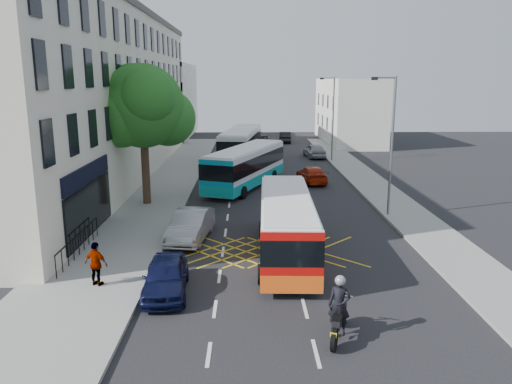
{
  "coord_description": "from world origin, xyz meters",
  "views": [
    {
      "loc": [
        -2.04,
        -16.37,
        7.99
      ],
      "look_at": [
        -1.57,
        9.06,
        2.2
      ],
      "focal_mm": 35.0,
      "sensor_mm": 36.0,
      "label": 1
    }
  ],
  "objects_px": {
    "parked_car_silver": "(191,225)",
    "pedestrian_far": "(96,264)",
    "parked_car_blue": "(166,276)",
    "bus_near": "(286,225)",
    "motorbike": "(339,309)",
    "lamp_near": "(390,139)",
    "distant_car_silver": "(314,151)",
    "red_hatchback": "(312,175)",
    "bus_far": "(241,145)",
    "distant_car_dark": "(285,137)",
    "distant_car_grey": "(263,140)",
    "street_tree": "(142,107)",
    "lamp_far": "(332,115)",
    "bus_mid": "(246,166)"
  },
  "relations": [
    {
      "from": "red_hatchback",
      "to": "distant_car_grey",
      "type": "bearing_deg",
      "value": -87.51
    },
    {
      "from": "bus_near",
      "to": "motorbike",
      "type": "height_order",
      "value": "bus_near"
    },
    {
      "from": "bus_mid",
      "to": "bus_far",
      "type": "bearing_deg",
      "value": 114.09
    },
    {
      "from": "bus_far",
      "to": "motorbike",
      "type": "height_order",
      "value": "bus_far"
    },
    {
      "from": "distant_car_silver",
      "to": "lamp_near",
      "type": "bearing_deg",
      "value": 87.05
    },
    {
      "from": "bus_near",
      "to": "distant_car_silver",
      "type": "distance_m",
      "value": 29.72
    },
    {
      "from": "motorbike",
      "to": "lamp_near",
      "type": "bearing_deg",
      "value": 88.39
    },
    {
      "from": "bus_far",
      "to": "distant_car_silver",
      "type": "bearing_deg",
      "value": 27.73
    },
    {
      "from": "parked_car_silver",
      "to": "distant_car_silver",
      "type": "bearing_deg",
      "value": 77.63
    },
    {
      "from": "motorbike",
      "to": "red_hatchback",
      "type": "height_order",
      "value": "motorbike"
    },
    {
      "from": "lamp_far",
      "to": "pedestrian_far",
      "type": "height_order",
      "value": "lamp_far"
    },
    {
      "from": "lamp_far",
      "to": "distant_car_grey",
      "type": "xyz_separation_m",
      "value": [
        -6.3,
        12.33,
        -3.99
      ]
    },
    {
      "from": "distant_car_silver",
      "to": "pedestrian_far",
      "type": "xyz_separation_m",
      "value": [
        -12.82,
        -32.88,
        0.29
      ]
    },
    {
      "from": "bus_near",
      "to": "distant_car_grey",
      "type": "height_order",
      "value": "bus_near"
    },
    {
      "from": "bus_near",
      "to": "pedestrian_far",
      "type": "height_order",
      "value": "bus_near"
    },
    {
      "from": "lamp_near",
      "to": "distant_car_dark",
      "type": "bearing_deg",
      "value": 95.27
    },
    {
      "from": "lamp_far",
      "to": "bus_far",
      "type": "xyz_separation_m",
      "value": [
        -8.8,
        -0.04,
        -2.91
      ]
    },
    {
      "from": "lamp_near",
      "to": "pedestrian_far",
      "type": "relative_size",
      "value": 4.58
    },
    {
      "from": "lamp_far",
      "to": "red_hatchback",
      "type": "bearing_deg",
      "value": -107.41
    },
    {
      "from": "distant_car_dark",
      "to": "street_tree",
      "type": "bearing_deg",
      "value": 76.31
    },
    {
      "from": "distant_car_dark",
      "to": "pedestrian_far",
      "type": "relative_size",
      "value": 2.38
    },
    {
      "from": "bus_near",
      "to": "distant_car_grey",
      "type": "bearing_deg",
      "value": 91.82
    },
    {
      "from": "red_hatchback",
      "to": "parked_car_blue",
      "type": "bearing_deg",
      "value": 62.74
    },
    {
      "from": "parked_car_silver",
      "to": "bus_far",
      "type": "bearing_deg",
      "value": 92.34
    },
    {
      "from": "parked_car_blue",
      "to": "red_hatchback",
      "type": "xyz_separation_m",
      "value": [
        8.19,
        20.59,
        -0.04
      ]
    },
    {
      "from": "parked_car_blue",
      "to": "pedestrian_far",
      "type": "bearing_deg",
      "value": 166.29
    },
    {
      "from": "bus_near",
      "to": "distant_car_silver",
      "type": "bearing_deg",
      "value": 81.94
    },
    {
      "from": "red_hatchback",
      "to": "distant_car_dark",
      "type": "bearing_deg",
      "value": -95.27
    },
    {
      "from": "bus_near",
      "to": "red_hatchback",
      "type": "bearing_deg",
      "value": 80.71
    },
    {
      "from": "parked_car_silver",
      "to": "distant_car_grey",
      "type": "xyz_separation_m",
      "value": [
        4.79,
        36.45,
        -0.13
      ]
    },
    {
      "from": "bus_far",
      "to": "distant_car_dark",
      "type": "xyz_separation_m",
      "value": [
        5.53,
        15.51,
        -1.02
      ]
    },
    {
      "from": "bus_far",
      "to": "red_hatchback",
      "type": "height_order",
      "value": "bus_far"
    },
    {
      "from": "parked_car_silver",
      "to": "red_hatchback",
      "type": "relative_size",
      "value": 1.04
    },
    {
      "from": "lamp_far",
      "to": "parked_car_silver",
      "type": "height_order",
      "value": "lamp_far"
    },
    {
      "from": "parked_car_blue",
      "to": "red_hatchback",
      "type": "bearing_deg",
      "value": 64.16
    },
    {
      "from": "lamp_near",
      "to": "parked_car_blue",
      "type": "bearing_deg",
      "value": -136.89
    },
    {
      "from": "bus_near",
      "to": "parked_car_blue",
      "type": "bearing_deg",
      "value": -138.05
    },
    {
      "from": "bus_near",
      "to": "parked_car_blue",
      "type": "relative_size",
      "value": 2.51
    },
    {
      "from": "bus_far",
      "to": "distant_car_grey",
      "type": "bearing_deg",
      "value": 86.23
    },
    {
      "from": "bus_far",
      "to": "distant_car_silver",
      "type": "relative_size",
      "value": 2.73
    },
    {
      "from": "street_tree",
      "to": "lamp_near",
      "type": "xyz_separation_m",
      "value": [
        14.71,
        -2.97,
        -1.68
      ]
    },
    {
      "from": "bus_mid",
      "to": "motorbike",
      "type": "xyz_separation_m",
      "value": [
        2.94,
        -22.52,
        -0.59
      ]
    },
    {
      "from": "street_tree",
      "to": "parked_car_silver",
      "type": "height_order",
      "value": "street_tree"
    },
    {
      "from": "parked_car_silver",
      "to": "pedestrian_far",
      "type": "height_order",
      "value": "pedestrian_far"
    },
    {
      "from": "street_tree",
      "to": "bus_near",
      "type": "xyz_separation_m",
      "value": [
        8.26,
        -9.49,
        -4.81
      ]
    },
    {
      "from": "distant_car_silver",
      "to": "bus_near",
      "type": "bearing_deg",
      "value": 73.83
    },
    {
      "from": "parked_car_silver",
      "to": "street_tree",
      "type": "bearing_deg",
      "value": 124.79
    },
    {
      "from": "red_hatchback",
      "to": "bus_near",
      "type": "bearing_deg",
      "value": 73.11
    },
    {
      "from": "lamp_near",
      "to": "bus_far",
      "type": "xyz_separation_m",
      "value": [
        -8.8,
        19.96,
        -2.91
      ]
    },
    {
      "from": "bus_far",
      "to": "pedestrian_far",
      "type": "height_order",
      "value": "bus_far"
    }
  ]
}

